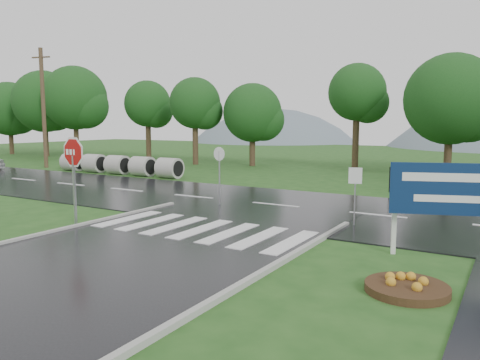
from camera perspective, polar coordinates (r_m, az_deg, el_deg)
The scene contains 12 objects.
ground at distance 10.79m, azimuth -20.73°, elevation -11.07°, with size 120.00×120.00×0.00m, color #224E1A.
main_road at distance 18.50m, azimuth 4.32°, elevation -3.15°, with size 90.00×8.00×0.04m, color black.
crosswalk at distance 14.28m, azimuth -4.76°, elevation -5.97°, with size 6.50×2.80×0.02m.
hills at distance 73.87m, azimuth 26.55°, elevation -8.45°, with size 102.00×48.00×48.00m.
treeline at distance 31.29m, azimuth 17.58°, elevation 0.72°, with size 83.20×5.20×10.00m.
culvert_pipes at distance 30.58m, azimuth -14.69°, elevation 1.81°, with size 9.70×1.20×1.20m.
stop_sign at distance 15.85m, azimuth -19.65°, elevation 2.26°, with size 1.33×0.11×2.99m.
estate_billboard at distance 11.94m, azimuth 24.16°, elevation -1.59°, with size 2.59×0.95×2.34m.
flower_bed at distance 9.81m, azimuth 19.69°, elevation -12.12°, with size 1.60×1.60×0.32m.
reg_sign_small at distance 15.07m, azimuth 13.86°, elevation -0.49°, with size 0.41×0.09×1.87m.
reg_sign_round at distance 18.31m, azimuth -2.54°, elevation 1.36°, with size 0.54×0.10×2.32m.
utility_pole_west at distance 36.68m, azimuth -22.84°, elevation 8.15°, with size 1.49×0.45×8.50m.
Camera 1 is at (8.14, -6.29, 3.27)m, focal length 35.00 mm.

